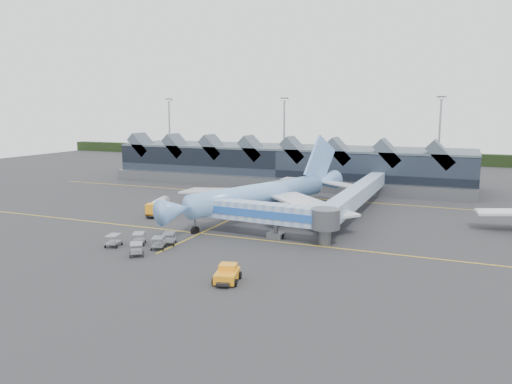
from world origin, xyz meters
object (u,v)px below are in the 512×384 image
at_px(main_airliner, 266,194).
at_px(jet_bridge, 269,214).
at_px(pushback_tug, 227,274).
at_px(fuel_truck, 159,206).

height_order(main_airliner, jet_bridge, main_airliner).
distance_m(main_airliner, pushback_tug, 34.36).
distance_m(jet_bridge, fuel_truck, 25.70).
distance_m(jet_bridge, pushback_tug, 20.29).
bearing_deg(pushback_tug, fuel_truck, 120.86).
relative_size(main_airliner, jet_bridge, 1.77).
height_order(main_airliner, fuel_truck, main_airliner).
bearing_deg(jet_bridge, fuel_truck, 166.92).
height_order(jet_bridge, fuel_truck, jet_bridge).
bearing_deg(pushback_tug, jet_bridge, 84.07).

